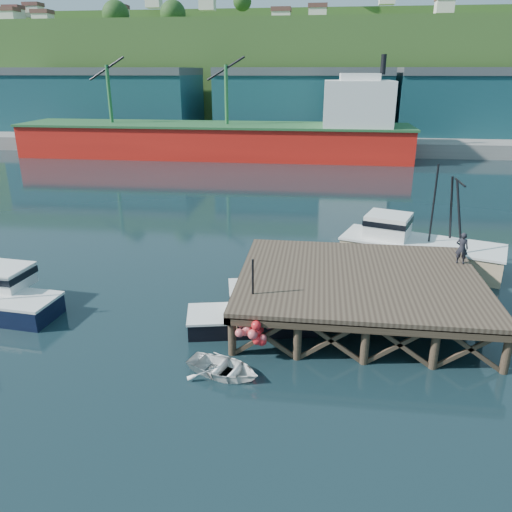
% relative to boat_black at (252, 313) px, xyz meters
% --- Properties ---
extents(ground, '(300.00, 300.00, 0.00)m').
position_rel_boat_black_xyz_m(ground, '(-0.30, 2.01, -0.70)').
color(ground, black).
rests_on(ground, ground).
extents(wharf, '(12.00, 10.00, 2.62)m').
position_rel_boat_black_xyz_m(wharf, '(5.20, 1.83, 1.24)').
color(wharf, brown).
rests_on(wharf, ground).
extents(far_quay, '(160.00, 40.00, 2.00)m').
position_rel_boat_black_xyz_m(far_quay, '(-0.30, 72.01, 0.30)').
color(far_quay, gray).
rests_on(far_quay, ground).
extents(warehouse_left, '(32.00, 16.00, 9.00)m').
position_rel_boat_black_xyz_m(warehouse_left, '(-35.30, 67.01, 5.80)').
color(warehouse_left, '#18404F').
rests_on(warehouse_left, far_quay).
extents(warehouse_mid, '(28.00, 16.00, 9.00)m').
position_rel_boat_black_xyz_m(warehouse_mid, '(-0.30, 67.01, 5.80)').
color(warehouse_mid, '#18404F').
rests_on(warehouse_mid, far_quay).
extents(warehouse_right, '(30.00, 16.00, 9.00)m').
position_rel_boat_black_xyz_m(warehouse_right, '(29.70, 67.01, 5.80)').
color(warehouse_right, '#18404F').
rests_on(warehouse_right, far_quay).
extents(cargo_ship, '(55.50, 10.00, 13.75)m').
position_rel_boat_black_xyz_m(cargo_ship, '(-8.76, 50.01, 2.61)').
color(cargo_ship, red).
rests_on(cargo_ship, ground).
extents(hillside, '(220.00, 50.00, 22.00)m').
position_rel_boat_black_xyz_m(hillside, '(-0.30, 102.01, 10.30)').
color(hillside, '#2D511E').
rests_on(hillside, ground).
extents(boat_black, '(6.51, 5.40, 3.82)m').
position_rel_boat_black_xyz_m(boat_black, '(0.00, 0.00, 0.00)').
color(boat_black, black).
rests_on(boat_black, ground).
extents(trawler, '(10.40, 6.58, 6.56)m').
position_rel_boat_black_xyz_m(trawler, '(9.34, 9.29, 0.65)').
color(trawler, '#D0B386').
rests_on(trawler, ground).
extents(dinghy, '(3.73, 3.18, 0.65)m').
position_rel_boat_black_xyz_m(dinghy, '(-0.59, -4.30, -0.37)').
color(dinghy, white).
rests_on(dinghy, ground).
extents(dockworker, '(0.72, 0.57, 1.72)m').
position_rel_boat_black_xyz_m(dockworker, '(10.60, 4.37, 2.28)').
color(dockworker, black).
rests_on(dockworker, wharf).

